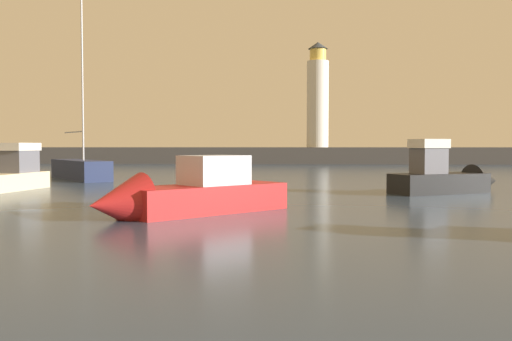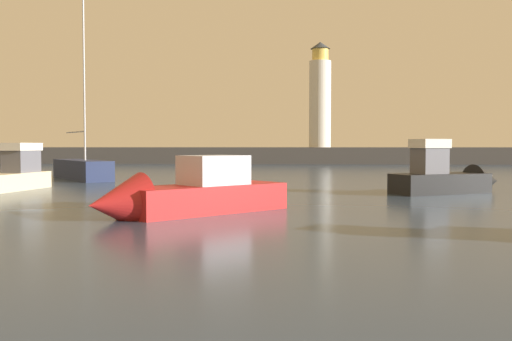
# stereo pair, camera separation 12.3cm
# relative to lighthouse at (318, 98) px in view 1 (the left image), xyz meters

# --- Properties ---
(ground_plane) EXTENTS (220.00, 220.00, 0.00)m
(ground_plane) POSITION_rel_lighthouse_xyz_m (-4.65, -34.15, -8.13)
(ground_plane) COLOR #2D3D51
(breakwater) EXTENTS (70.03, 4.11, 2.04)m
(breakwater) POSITION_rel_lighthouse_xyz_m (-4.65, 0.00, -7.11)
(breakwater) COLOR #423F3D
(breakwater) RESTS_ON ground_plane
(lighthouse) EXTENTS (2.66, 2.66, 12.86)m
(lighthouse) POSITION_rel_lighthouse_xyz_m (0.00, 0.00, 0.00)
(lighthouse) COLOR silver
(lighthouse) RESTS_ON breakwater
(motorboat_0) EXTENTS (2.14, 5.84, 2.60)m
(motorboat_0) POSITION_rel_lighthouse_xyz_m (-17.78, -42.67, -7.35)
(motorboat_0) COLOR beige
(motorboat_0) RESTS_ON ground_plane
(motorboat_1) EXTENTS (6.03, 4.09, 2.85)m
(motorboat_1) POSITION_rel_lighthouse_xyz_m (3.79, -42.76, -7.42)
(motorboat_1) COLOR black
(motorboat_1) RESTS_ON ground_plane
(motorboat_4) EXTENTS (6.32, 6.24, 2.31)m
(motorboat_4) POSITION_rel_lighthouse_xyz_m (-7.37, -51.78, -7.50)
(motorboat_4) COLOR #B21E1E
(motorboat_4) RESTS_ON ground_plane
(sailboat_moored) EXTENTS (6.18, 7.51, 11.85)m
(sailboat_moored) POSITION_rel_lighthouse_xyz_m (-17.71, -32.84, -7.44)
(sailboat_moored) COLOR #1E284C
(sailboat_moored) RESTS_ON ground_plane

